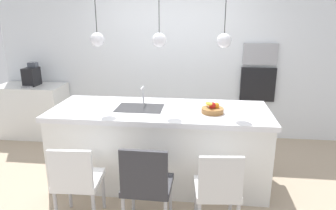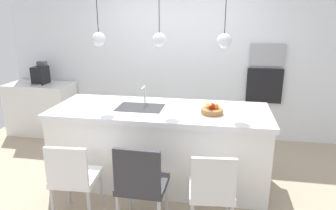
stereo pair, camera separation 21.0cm
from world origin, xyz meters
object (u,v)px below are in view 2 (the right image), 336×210
at_px(chair_far, 212,189).
at_px(coffee_machine, 40,75).
at_px(microwave, 267,55).
at_px(chair_near, 74,176).
at_px(chair_middle, 141,182).
at_px(oven, 264,86).
at_px(fruit_bowl, 212,110).

bearing_deg(chair_far, coffee_machine, 143.84).
xyz_separation_m(coffee_machine, chair_far, (3.03, -2.22, -0.57)).
height_order(microwave, chair_far, microwave).
distance_m(chair_near, chair_middle, 0.70).
height_order(coffee_machine, chair_middle, coffee_machine).
bearing_deg(oven, chair_far, -106.15).
relative_size(fruit_bowl, chair_near, 0.30).
height_order(oven, chair_middle, oven).
height_order(coffee_machine, microwave, microwave).
bearing_deg(coffee_machine, chair_middle, -43.38).
bearing_deg(chair_far, chair_middle, -179.54).
xyz_separation_m(microwave, chair_near, (-2.11, -2.51, -0.95)).
relative_size(chair_near, chair_middle, 0.96).
xyz_separation_m(chair_near, chair_far, (1.38, -0.00, -0.00)).
bearing_deg(microwave, chair_far, -106.15).
distance_m(fruit_bowl, coffee_machine, 3.29).
distance_m(microwave, chair_middle, 3.04).
height_order(oven, chair_far, oven).
bearing_deg(chair_near, chair_middle, -0.54).
relative_size(fruit_bowl, coffee_machine, 0.68).
relative_size(oven, chair_middle, 0.63).
height_order(fruit_bowl, oven, oven).
bearing_deg(fruit_bowl, chair_far, -86.55).
distance_m(coffee_machine, microwave, 3.79).
distance_m(coffee_machine, chair_middle, 3.29).
bearing_deg(chair_middle, fruit_bowl, 53.35).
bearing_deg(microwave, fruit_bowl, -114.97).
height_order(fruit_bowl, chair_near, fruit_bowl).
distance_m(fruit_bowl, chair_near, 1.65).
distance_m(microwave, oven, 0.50).
bearing_deg(chair_near, coffee_machine, 126.74).
distance_m(coffee_machine, chair_near, 2.82).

